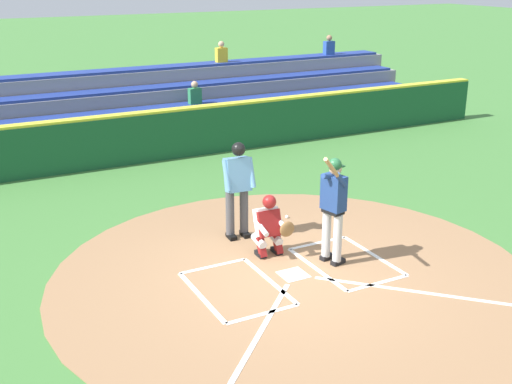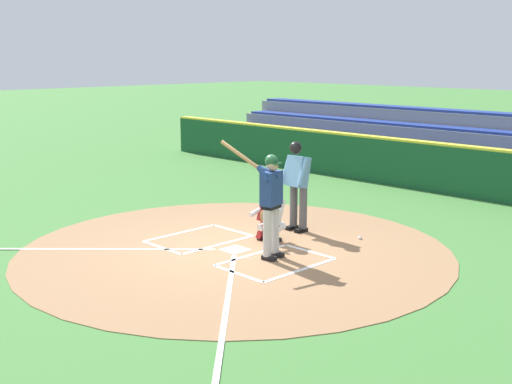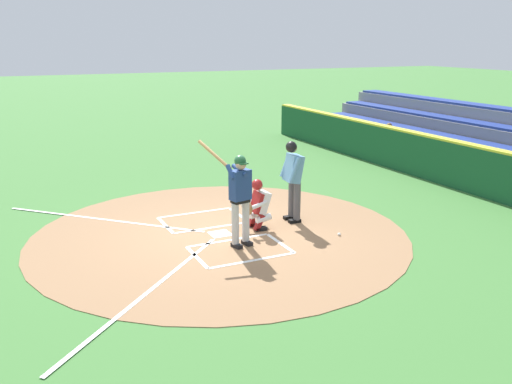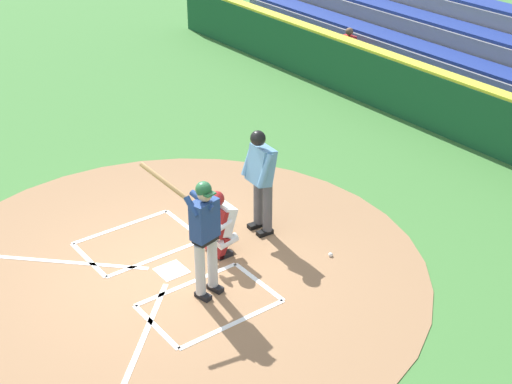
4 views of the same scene
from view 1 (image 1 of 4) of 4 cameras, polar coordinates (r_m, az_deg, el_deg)
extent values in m
plane|color=#427A38|center=(10.79, 3.31, -7.34)|extent=(120.00, 120.00, 0.00)
cylinder|color=#99704C|center=(10.79, 3.31, -7.31)|extent=(8.00, 8.00, 0.01)
cube|color=white|center=(10.78, 3.31, -7.27)|extent=(0.44, 0.44, 0.01)
cube|color=white|center=(11.98, 5.44, -4.50)|extent=(1.20, 0.08, 0.01)
cube|color=white|center=(10.67, 10.72, -7.91)|extent=(1.20, 0.08, 0.01)
cube|color=white|center=(11.00, 5.34, -6.76)|extent=(0.08, 1.80, 0.01)
cube|color=white|center=(11.64, 10.34, -5.48)|extent=(0.08, 1.80, 0.01)
cube|color=white|center=(11.07, -3.81, -6.54)|extent=(1.20, 0.08, 0.01)
cube|color=white|center=(9.63, 0.63, -10.70)|extent=(1.20, 0.08, 0.01)
cube|color=white|center=(10.58, 1.20, -7.79)|extent=(0.08, 1.80, 0.01)
cube|color=white|center=(10.12, -4.85, -9.19)|extent=(0.08, 1.80, 0.01)
cube|color=white|center=(8.33, -1.95, -16.04)|extent=(3.73, 3.73, 0.01)
cube|color=white|center=(10.56, 19.33, -9.04)|extent=(3.73, 3.73, 0.01)
cylinder|color=#BCBCBC|center=(11.16, 6.22, -3.67)|extent=(0.15, 0.15, 0.84)
cube|color=black|center=(11.37, 6.28, -5.73)|extent=(0.28, 0.17, 0.09)
cylinder|color=#BCBCBC|center=(10.99, 7.20, -4.06)|extent=(0.15, 0.15, 0.84)
cube|color=black|center=(11.21, 7.24, -6.15)|extent=(0.28, 0.17, 0.09)
cube|color=black|center=(10.90, 6.80, -1.59)|extent=(0.29, 0.38, 0.10)
cube|color=navy|center=(10.79, 6.86, -0.05)|extent=(0.32, 0.44, 0.60)
sphere|color=tan|center=(10.68, 7.02, 2.05)|extent=(0.21, 0.21, 0.21)
sphere|color=#1E512D|center=(10.64, 6.97, 2.38)|extent=(0.23, 0.23, 0.23)
cube|color=#1E512D|center=(10.73, 7.36, 2.31)|extent=(0.14, 0.19, 0.02)
cylinder|color=navy|center=(10.68, 6.68, 1.33)|extent=(0.44, 0.18, 0.21)
cylinder|color=navy|center=(10.54, 7.51, 1.06)|extent=(0.28, 0.15, 0.29)
cylinder|color=#AD7F4C|center=(10.11, 6.73, 2.08)|extent=(0.61, 0.49, 0.53)
cylinder|color=#AD7F4C|center=(10.50, 7.28, 1.33)|extent=(0.10, 0.11, 0.08)
cube|color=black|center=(11.54, 1.82, -5.22)|extent=(0.13, 0.26, 0.09)
cube|color=maroon|center=(11.44, 1.92, -4.58)|extent=(0.12, 0.25, 0.37)
cylinder|color=silver|center=(11.49, 1.69, -4.04)|extent=(0.16, 0.36, 0.21)
cube|color=black|center=(11.40, 0.39, -5.52)|extent=(0.13, 0.26, 0.09)
cube|color=maroon|center=(11.31, 0.48, -4.88)|extent=(0.12, 0.25, 0.37)
cylinder|color=silver|center=(11.36, 0.26, -4.33)|extent=(0.16, 0.36, 0.21)
cube|color=silver|center=(11.30, 0.96, -2.58)|extent=(0.41, 0.37, 0.52)
cube|color=maroon|center=(11.21, 1.22, -2.77)|extent=(0.42, 0.23, 0.46)
sphere|color=#9E7051|center=(11.11, 1.14, -0.93)|extent=(0.21, 0.21, 0.21)
sphere|color=maroon|center=(11.08, 1.19, -0.87)|extent=(0.24, 0.24, 0.24)
cylinder|color=silver|center=(11.26, 2.26, -2.80)|extent=(0.10, 0.45, 0.20)
cylinder|color=silver|center=(11.08, 0.45, -3.14)|extent=(0.10, 0.45, 0.20)
ellipsoid|color=brown|center=(11.11, 2.76, -3.29)|extent=(0.28, 0.11, 0.28)
cylinder|color=#4C4C51|center=(12.09, -1.07, -1.64)|extent=(0.16, 0.16, 0.86)
cube|color=black|center=(12.22, -0.96, -3.75)|extent=(0.15, 0.29, 0.09)
cylinder|color=#4C4C51|center=(11.99, -2.30, -1.83)|extent=(0.16, 0.16, 0.86)
cube|color=black|center=(12.13, -2.19, -3.96)|extent=(0.15, 0.29, 0.09)
cube|color=#5B8EB7|center=(11.76, -1.64, 1.57)|extent=(0.46, 0.39, 0.66)
sphere|color=#9E7051|center=(11.59, -1.59, 3.72)|extent=(0.22, 0.22, 0.22)
sphere|color=black|center=(11.57, -1.56, 3.80)|extent=(0.25, 0.25, 0.25)
cylinder|color=#5B8EB7|center=(11.77, -0.42, 1.74)|extent=(0.12, 0.29, 0.56)
cylinder|color=#5B8EB7|center=(11.60, -2.60, 1.45)|extent=(0.12, 0.29, 0.56)
sphere|color=white|center=(13.09, 2.73, -2.20)|extent=(0.07, 0.07, 0.07)
cube|color=#19512D|center=(17.05, -9.67, 4.75)|extent=(22.00, 0.36, 1.25)
cube|color=yellow|center=(16.90, -9.79, 6.90)|extent=(22.00, 0.32, 0.06)
cube|color=gray|center=(18.10, -10.63, 4.23)|extent=(20.00, 0.85, 0.45)
cube|color=navy|center=(18.03, -10.68, 5.05)|extent=(19.60, 0.72, 0.08)
cube|color=gray|center=(18.83, -11.45, 5.48)|extent=(20.00, 0.85, 0.90)
cube|color=navy|center=(18.73, -11.55, 6.93)|extent=(19.60, 0.72, 0.08)
cube|color=gray|center=(19.58, -12.21, 6.62)|extent=(20.00, 0.85, 1.35)
cube|color=navy|center=(19.44, -12.36, 8.68)|extent=(19.60, 0.72, 0.08)
cube|color=gray|center=(20.34, -12.92, 7.69)|extent=(20.00, 0.85, 1.80)
cube|color=navy|center=(20.18, -13.12, 10.30)|extent=(19.60, 0.72, 0.08)
cube|color=#284C9E|center=(23.38, 6.45, 12.52)|extent=(0.36, 0.22, 0.46)
sphere|color=#9E7051|center=(23.34, 6.48, 13.34)|extent=(0.20, 0.20, 0.20)
cube|color=yellow|center=(21.36, -3.07, 11.97)|extent=(0.36, 0.22, 0.46)
sphere|color=tan|center=(21.32, -3.09, 12.88)|extent=(0.20, 0.20, 0.20)
cube|color=#2D844C|center=(19.31, -5.41, 8.42)|extent=(0.36, 0.22, 0.46)
sphere|color=tan|center=(19.25, -5.44, 9.42)|extent=(0.20, 0.20, 0.20)
camera|label=2|loc=(13.74, 60.93, 4.01)|focal=46.24mm
camera|label=3|loc=(16.00, 48.34, 10.12)|focal=38.84mm
camera|label=4|loc=(14.13, 52.02, 19.99)|focal=53.19mm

